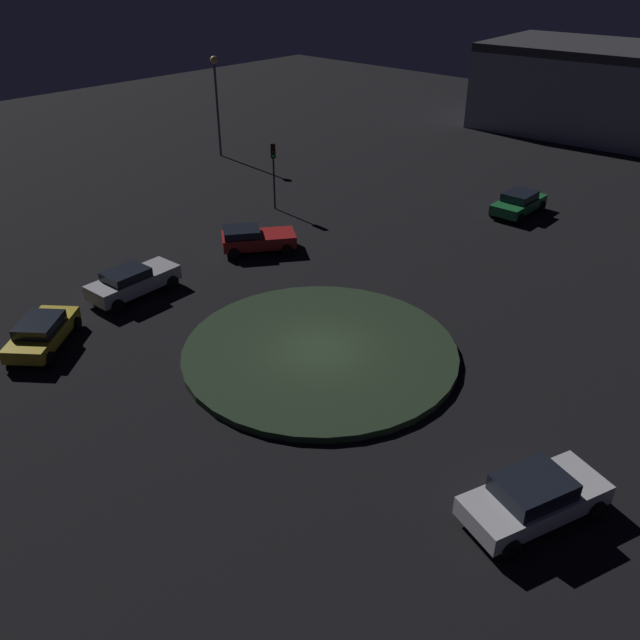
# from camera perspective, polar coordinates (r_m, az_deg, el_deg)

# --- Properties ---
(ground_plane) EXTENTS (119.52, 119.52, 0.00)m
(ground_plane) POSITION_cam_1_polar(r_m,az_deg,el_deg) (27.83, -0.00, -2.96)
(ground_plane) COLOR black
(roundabout_island) EXTENTS (11.49, 11.49, 0.29)m
(roundabout_island) POSITION_cam_1_polar(r_m,az_deg,el_deg) (27.76, -0.00, -2.71)
(roundabout_island) COLOR #263823
(roundabout_island) RESTS_ON ground_plane
(car_red) EXTENTS (3.87, 4.32, 1.37)m
(car_red) POSITION_cam_1_polar(r_m,az_deg,el_deg) (37.22, -5.57, 7.00)
(car_red) COLOR red
(car_red) RESTS_ON ground_plane
(car_white) EXTENTS (3.32, 4.89, 1.52)m
(car_white) POSITION_cam_1_polar(r_m,az_deg,el_deg) (21.24, 17.91, -14.28)
(car_white) COLOR white
(car_white) RESTS_ON ground_plane
(car_silver) EXTENTS (2.13, 4.57, 1.44)m
(car_silver) POSITION_cam_1_polar(r_m,az_deg,el_deg) (33.37, -15.81, 3.23)
(car_silver) COLOR silver
(car_silver) RESTS_ON ground_plane
(car_yellow) EXTENTS (3.85, 4.18, 1.31)m
(car_yellow) POSITION_cam_1_polar(r_m,az_deg,el_deg) (30.40, -22.79, -0.96)
(car_yellow) COLOR gold
(car_yellow) RESTS_ON ground_plane
(car_green) EXTENTS (2.17, 4.30, 1.42)m
(car_green) POSITION_cam_1_polar(r_m,az_deg,el_deg) (44.20, 16.71, 9.64)
(car_green) COLOR #1E7238
(car_green) RESTS_ON ground_plane
(traffic_light_southeast) EXTENTS (0.39, 0.37, 4.22)m
(traffic_light_southeast) POSITION_cam_1_polar(r_m,az_deg,el_deg) (42.65, -4.02, 13.30)
(traffic_light_southeast) COLOR #2D2D2D
(traffic_light_southeast) RESTS_ON ground_plane
(streetlamp_southeast) EXTENTS (0.57, 0.57, 7.57)m
(streetlamp_southeast) POSITION_cam_1_polar(r_m,az_deg,el_deg) (54.54, -8.93, 19.06)
(streetlamp_southeast) COLOR #4C4C51
(streetlamp_southeast) RESTS_ON ground_plane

